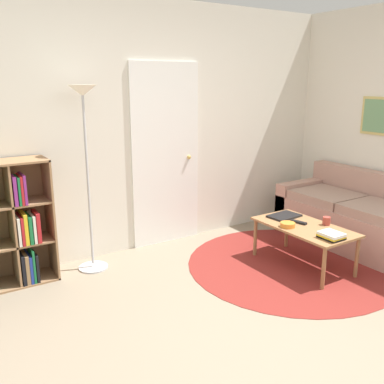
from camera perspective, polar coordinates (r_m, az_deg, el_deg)
name	(u,v)px	position (r m, az deg, el deg)	size (l,w,h in m)	color
ground_plane	(299,350)	(3.21, 14.03, -19.72)	(14.00, 14.00, 0.00)	gray
wall_back	(144,130)	(4.58, -6.44, 8.28)	(7.79, 0.11, 2.60)	silver
wall_right	(384,125)	(5.31, 24.18, 8.11)	(0.08, 5.30, 2.60)	silver
rug	(291,264)	(4.46, 13.02, -9.35)	(2.06, 2.06, 0.01)	maroon
floor_lamp	(85,127)	(4.03, -14.14, 8.41)	(0.29, 0.29, 1.75)	#B7B7BC
couch	(359,219)	(5.15, 21.34, -3.37)	(0.81, 1.72, 0.79)	tan
coffee_table	(304,230)	(4.33, 14.73, -4.91)	(0.53, 0.99, 0.42)	#996B42
laptop	(284,216)	(4.54, 12.19, -3.14)	(0.34, 0.25, 0.02)	black
bowl	(288,225)	(4.24, 12.64, -4.28)	(0.14, 0.14, 0.04)	orange
book_stack_on_table	(331,236)	(4.03, 18.08, -5.54)	(0.18, 0.21, 0.06)	black
cup	(326,221)	(4.39, 17.49, -3.70)	(0.07, 0.07, 0.08)	#A33D33
remote	(299,222)	(4.38, 14.02, -3.93)	(0.08, 0.18, 0.02)	black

